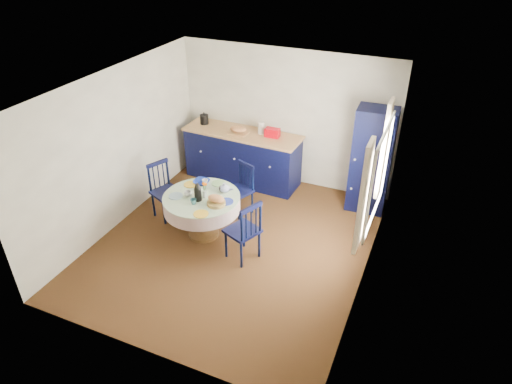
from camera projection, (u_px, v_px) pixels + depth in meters
floor at (234, 244)px, 7.11m from camera, size 4.50×4.50×0.00m
ceiling at (229, 88)px, 5.81m from camera, size 4.50×4.50×0.00m
wall_back at (286, 118)px, 8.23m from camera, size 4.00×0.02×2.50m
wall_left at (117, 149)px, 7.14m from camera, size 0.02×4.50×2.50m
wall_right at (373, 204)px, 5.79m from camera, size 0.02×4.50×2.50m
window at (377, 174)px, 5.90m from camera, size 0.10×1.74×1.45m
kitchen_counter at (242, 156)px, 8.58m from camera, size 2.24×0.78×1.23m
pantry_cabinet at (371, 161)px, 7.53m from camera, size 0.66×0.48×1.82m
dining_table at (202, 203)px, 7.01m from camera, size 1.18×1.18×0.99m
chair_left at (165, 190)px, 7.55m from camera, size 0.55×0.56×0.96m
chair_far at (241, 189)px, 7.66m from camera, size 0.51×0.50×0.89m
chair_right at (244, 231)px, 6.56m from camera, size 0.56×0.57×0.99m
mug_a at (188, 194)px, 6.93m from camera, size 0.11×0.11×0.09m
mug_b at (193, 202)px, 6.74m from camera, size 0.09×0.09×0.09m
mug_c at (223, 189)px, 7.04m from camera, size 0.12×0.12×0.10m
mug_d at (205, 182)px, 7.24m from camera, size 0.10×0.10×0.09m
cobalt_bowl at (202, 182)px, 7.26m from camera, size 0.25×0.25×0.06m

